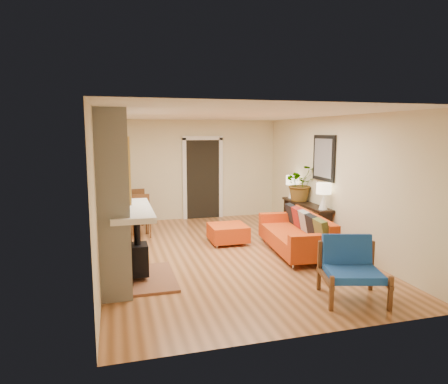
{
  "coord_description": "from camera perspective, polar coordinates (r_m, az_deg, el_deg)",
  "views": [
    {
      "loc": [
        -2.01,
        -7.07,
        2.28
      ],
      "look_at": [
        0.0,
        0.2,
        1.15
      ],
      "focal_mm": 32.0,
      "sensor_mm": 36.0,
      "label": 1
    }
  ],
  "objects": [
    {
      "name": "fireplace",
      "position": [
        6.16,
        -15.15,
        -1.51
      ],
      "size": [
        1.09,
        1.68,
        2.6
      ],
      "color": "white",
      "rests_on": "ground"
    },
    {
      "name": "dining_table",
      "position": [
        9.52,
        -12.61,
        -1.84
      ],
      "size": [
        0.76,
        1.71,
        0.92
      ],
      "color": "brown",
      "rests_on": "ground"
    },
    {
      "name": "lamp_near",
      "position": [
        8.34,
        14.04,
        -0.13
      ],
      "size": [
        0.3,
        0.3,
        0.54
      ],
      "color": "white",
      "rests_on": "console_table"
    },
    {
      "name": "blue_chair",
      "position": [
        5.9,
        17.64,
        -9.91
      ],
      "size": [
        0.99,
        0.98,
        0.85
      ],
      "color": "brown",
      "rests_on": "ground"
    },
    {
      "name": "houseplant",
      "position": [
        9.21,
        10.89,
        1.26
      ],
      "size": [
        0.76,
        0.67,
        0.83
      ],
      "primitive_type": "imported",
      "rotation": [
        0.0,
        0.0,
        0.03
      ],
      "color": "#1E5919",
      "rests_on": "console_table"
    },
    {
      "name": "room_shell",
      "position": [
        10.1,
        -0.39,
        2.62
      ],
      "size": [
        6.5,
        6.5,
        6.5
      ],
      "color": "#BB7847",
      "rests_on": "ground"
    },
    {
      "name": "lamp_far",
      "position": [
        9.64,
        9.72,
        1.15
      ],
      "size": [
        0.3,
        0.3,
        0.54
      ],
      "color": "white",
      "rests_on": "console_table"
    },
    {
      "name": "console_table",
      "position": [
        9.06,
        11.64,
        -2.49
      ],
      "size": [
        0.34,
        1.85,
        0.72
      ],
      "color": "black",
      "rests_on": "ground"
    },
    {
      "name": "sofa",
      "position": [
        7.82,
        10.58,
        -5.91
      ],
      "size": [
        1.06,
        2.1,
        0.8
      ],
      "color": "silver",
      "rests_on": "ground"
    },
    {
      "name": "ottoman",
      "position": [
        8.33,
        0.56,
        -5.8
      ],
      "size": [
        0.76,
        0.76,
        0.38
      ],
      "color": "silver",
      "rests_on": "ground"
    }
  ]
}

